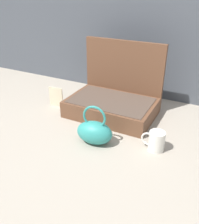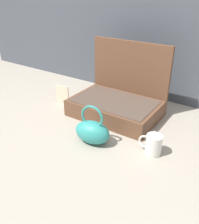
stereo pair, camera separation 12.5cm
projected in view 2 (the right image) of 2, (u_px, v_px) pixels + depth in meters
name	position (u px, v px, depth m)	size (l,w,h in m)	color
ground_plane	(106.00, 132.00, 1.31)	(6.00, 6.00, 0.00)	#9E9384
open_suitcase	(118.00, 100.00, 1.46)	(0.50, 0.34, 0.41)	brown
teal_pouch_handbag	(92.00, 131.00, 1.20)	(0.19, 0.13, 0.20)	teal
coffee_mug	(153.00, 145.00, 1.12)	(0.11, 0.07, 0.10)	silver
info_card_left	(62.00, 95.00, 1.58)	(0.09, 0.01, 0.13)	beige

